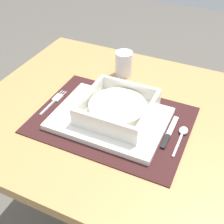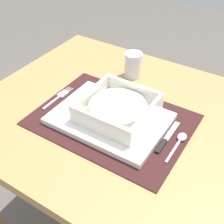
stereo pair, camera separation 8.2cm
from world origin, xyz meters
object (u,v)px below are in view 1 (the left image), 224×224
at_px(fork, 55,100).
at_px(spoon, 182,134).
at_px(dining_table, 124,141).
at_px(porridge_bowl, 118,109).
at_px(drinking_glass, 124,65).
at_px(butter_knife, 169,133).

xyz_separation_m(fork, spoon, (0.39, 0.02, 0.00)).
xyz_separation_m(dining_table, porridge_bowl, (-0.01, -0.03, 0.15)).
height_order(porridge_bowl, spoon, porridge_bowl).
relative_size(dining_table, porridge_bowl, 4.73).
xyz_separation_m(fork, drinking_glass, (0.13, 0.23, 0.03)).
bearing_deg(fork, porridge_bowl, 2.22).
relative_size(porridge_bowl, spoon, 1.61).
distance_m(fork, spoon, 0.39).
xyz_separation_m(dining_table, drinking_glass, (-0.09, 0.20, 0.15)).
bearing_deg(drinking_glass, butter_knife, -44.86).
bearing_deg(spoon, fork, -174.26).
bearing_deg(butter_knife, drinking_glass, 138.96).
bearing_deg(butter_knife, fork, -175.38).
bearing_deg(butter_knife, dining_table, 170.92).
bearing_deg(porridge_bowl, fork, -178.37).
height_order(spoon, drinking_glass, drinking_glass).
bearing_deg(dining_table, fork, -170.13).
bearing_deg(fork, dining_table, 10.46).
relative_size(porridge_bowl, fork, 1.45).
xyz_separation_m(dining_table, fork, (-0.22, -0.04, 0.12)).
height_order(dining_table, fork, fork).
height_order(fork, spoon, spoon).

